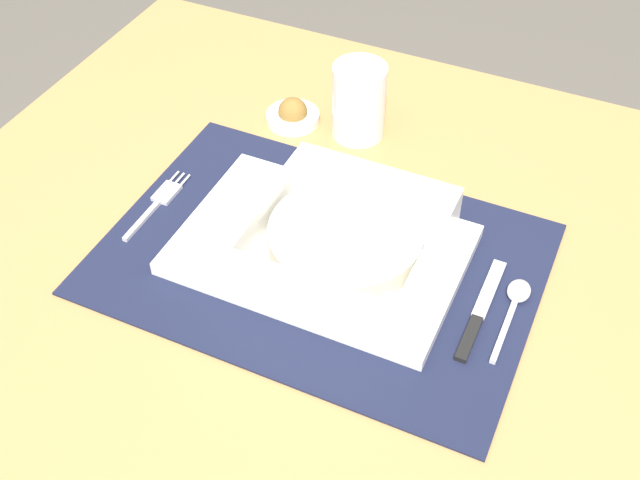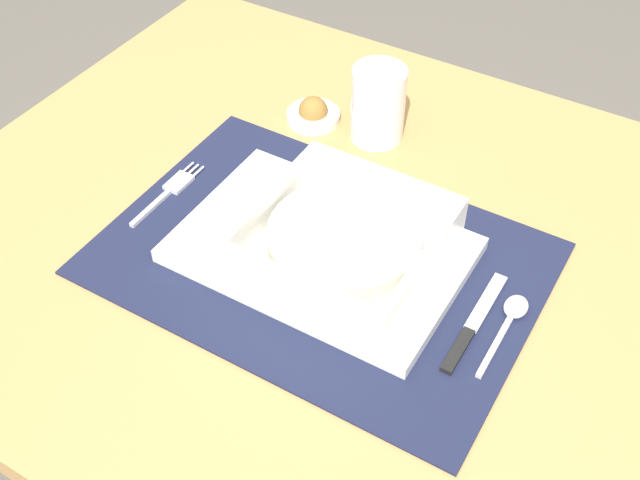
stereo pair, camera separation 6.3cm
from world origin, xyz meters
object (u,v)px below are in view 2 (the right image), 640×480
Objects in this scene: porridge_bowl at (344,242)px; drinking_glass at (378,108)px; condiment_saucer at (313,114)px; butter_knife at (471,328)px; fork at (171,189)px; dining_table at (316,293)px; spoon at (512,314)px.

drinking_glass is at bearing 109.34° from porridge_bowl.
drinking_glass is at bearing 8.30° from condiment_saucer.
butter_knife is at bearing -45.51° from drinking_glass.
drinking_glass is (0.16, 0.22, 0.04)m from fork.
butter_knife is at bearing -35.00° from condiment_saucer.
dining_table is 0.16m from porridge_bowl.
drinking_glass is at bearing 146.99° from spoon.
drinking_glass reaches higher than dining_table.
porridge_bowl is 0.19m from spoon.
drinking_glass is (-0.08, 0.22, 0.00)m from porridge_bowl.
fork is (-0.23, 0.00, -0.03)m from porridge_bowl.
fork is at bearing -108.57° from condiment_saucer.
porridge_bowl is 0.16m from butter_knife.
drinking_glass is at bearing 96.54° from dining_table.
dining_table is 0.24m from condiment_saucer.
condiment_saucer reaches higher than dining_table.
spoon is 1.18× the size of drinking_glass.
spoon is at bearing 1.85° from fork.
fork is at bearing 177.50° from butter_knife.
dining_table is 9.12× the size of drinking_glass.
butter_knife reaches higher than dining_table.
porridge_bowl is at bearing -51.91° from condiment_saucer.
drinking_glass is (-0.02, 0.19, 0.15)m from dining_table.
spoon is at bearing 7.60° from porridge_bowl.
dining_table is 12.83× the size of condiment_saucer.
fork is at bearing -172.47° from spoon.
butter_knife is 2.06× the size of condiment_saucer.
condiment_saucer is at bearing -171.70° from drinking_glass.
drinking_glass is 1.41× the size of condiment_saucer.
porridge_bowl is 0.27m from condiment_saucer.
spoon reaches higher than butter_knife.
drinking_glass reaches higher than condiment_saucer.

